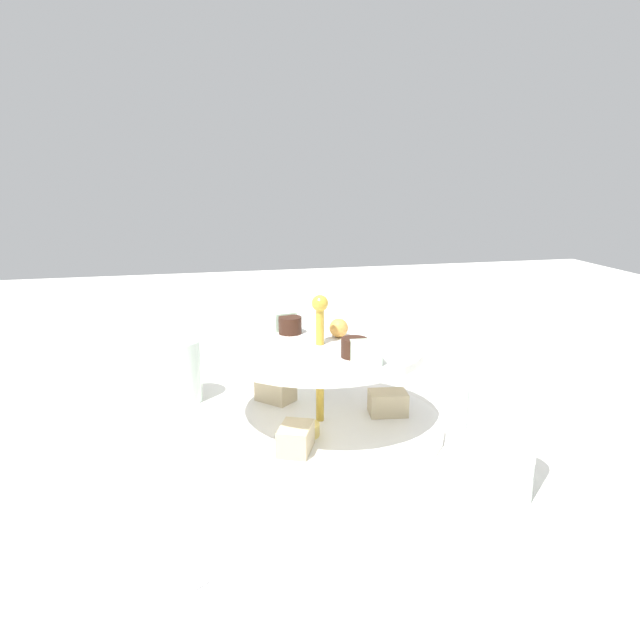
% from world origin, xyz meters
% --- Properties ---
extents(ground_plane, '(2.40, 2.40, 0.00)m').
position_xyz_m(ground_plane, '(0.00, 0.00, 0.00)').
color(ground_plane, silver).
extents(tiered_serving_stand, '(0.31, 0.31, 0.17)m').
position_xyz_m(tiered_serving_stand, '(0.00, -0.00, 0.05)').
color(tiered_serving_stand, white).
rests_on(tiered_serving_stand, ground_plane).
extents(water_glass_tall_right, '(0.07, 0.07, 0.13)m').
position_xyz_m(water_glass_tall_right, '(0.20, 0.14, 0.07)').
color(water_glass_tall_right, silver).
rests_on(water_glass_tall_right, ground_plane).
extents(water_glass_short_left, '(0.06, 0.06, 0.08)m').
position_xyz_m(water_glass_short_left, '(-0.24, 0.02, 0.04)').
color(water_glass_short_left, silver).
rests_on(water_glass_short_left, ground_plane).
extents(teacup_with_saucer, '(0.09, 0.09, 0.05)m').
position_xyz_m(teacup_with_saucer, '(-0.20, 0.15, 0.02)').
color(teacup_with_saucer, white).
rests_on(teacup_with_saucer, ground_plane).
extents(butter_knife_left, '(0.15, 0.11, 0.00)m').
position_xyz_m(butter_knife_left, '(0.20, -0.21, 0.00)').
color(butter_knife_left, silver).
rests_on(butter_knife_left, ground_plane).
extents(butter_knife_right, '(0.17, 0.05, 0.00)m').
position_xyz_m(butter_knife_right, '(-0.04, 0.29, 0.00)').
color(butter_knife_right, silver).
rests_on(butter_knife_right, ground_plane).
extents(water_glass_mid_back, '(0.06, 0.06, 0.09)m').
position_xyz_m(water_glass_mid_back, '(-0.13, -0.17, 0.04)').
color(water_glass_mid_back, silver).
rests_on(water_glass_mid_back, ground_plane).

